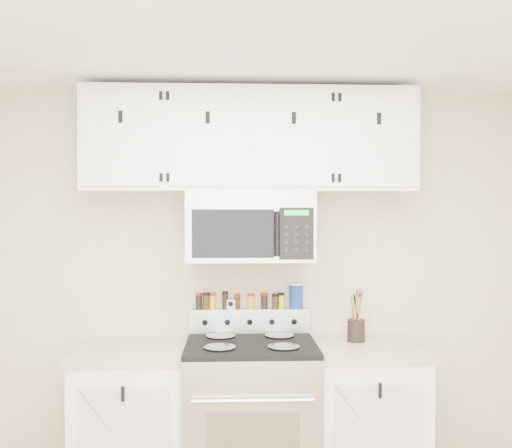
{
  "coord_description": "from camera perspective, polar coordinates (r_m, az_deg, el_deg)",
  "views": [
    {
      "loc": [
        -0.11,
        -1.9,
        1.7
      ],
      "look_at": [
        0.03,
        1.45,
        1.64
      ],
      "focal_mm": 40.0,
      "sensor_mm": 36.0,
      "label": 1
    }
  ],
  "objects": [
    {
      "name": "spice_jar_0",
      "position": [
        3.66,
        -5.75,
        -7.66
      ],
      "size": [
        0.04,
        0.04,
        0.1
      ],
      "color": "black",
      "rests_on": "range"
    },
    {
      "name": "salt_canister",
      "position": [
        3.67,
        4.03,
        -7.17
      ],
      "size": [
        0.09,
        0.09,
        0.16
      ],
      "color": "navy",
      "rests_on": "range"
    },
    {
      "name": "utensil_crock",
      "position": [
        3.61,
        9.98,
        -10.27
      ],
      "size": [
        0.11,
        0.11,
        0.31
      ],
      "color": "black",
      "rests_on": "base_cabinet_right"
    },
    {
      "name": "spice_jar_8",
      "position": [
        3.66,
        2.07,
        -7.74
      ],
      "size": [
        0.04,
        0.04,
        0.09
      ],
      "color": "black",
      "rests_on": "range"
    },
    {
      "name": "spice_jar_6",
      "position": [
        3.66,
        0.84,
        -7.67
      ],
      "size": [
        0.04,
        0.04,
        0.1
      ],
      "color": "black",
      "rests_on": "range"
    },
    {
      "name": "range",
      "position": [
        3.55,
        -0.52,
        -19.05
      ],
      "size": [
        0.76,
        0.65,
        1.1
      ],
      "color": "#B7B7BA",
      "rests_on": "floor"
    },
    {
      "name": "upper_cabinets",
      "position": [
        3.51,
        -0.6,
        8.32
      ],
      "size": [
        2.0,
        0.35,
        0.62
      ],
      "color": "white",
      "rests_on": "back_wall"
    },
    {
      "name": "spice_jar_2",
      "position": [
        3.66,
        -4.38,
        -7.68
      ],
      "size": [
        0.04,
        0.04,
        0.1
      ],
      "color": "gold",
      "rests_on": "range"
    },
    {
      "name": "spice_jar_7",
      "position": [
        3.66,
        1.96,
        -7.71
      ],
      "size": [
        0.04,
        0.04,
        0.09
      ],
      "color": "#41280F",
      "rests_on": "range"
    },
    {
      "name": "spice_jar_3",
      "position": [
        3.65,
        -3.09,
        -7.6
      ],
      "size": [
        0.04,
        0.04,
        0.11
      ],
      "color": "black",
      "rests_on": "range"
    },
    {
      "name": "microwave",
      "position": [
        3.46,
        -0.58,
        -0.21
      ],
      "size": [
        0.76,
        0.44,
        0.42
      ],
      "color": "#9E9EA3",
      "rests_on": "back_wall"
    },
    {
      "name": "base_cabinet_left",
      "position": [
        3.62,
        -12.16,
        -19.07
      ],
      "size": [
        0.64,
        0.62,
        0.92
      ],
      "color": "white",
      "rests_on": "floor"
    },
    {
      "name": "back_wall",
      "position": [
        3.68,
        -0.68,
        -6.07
      ],
      "size": [
        3.5,
        0.01,
        2.5
      ],
      "primitive_type": "cube",
      "color": "beige",
      "rests_on": "floor"
    },
    {
      "name": "spice_jar_5",
      "position": [
        3.66,
        -0.52,
        -7.71
      ],
      "size": [
        0.04,
        0.04,
        0.1
      ],
      "color": "gold",
      "rests_on": "range"
    },
    {
      "name": "spice_jar_9",
      "position": [
        3.67,
        2.54,
        -7.65
      ],
      "size": [
        0.04,
        0.04,
        0.1
      ],
      "color": "yellow",
      "rests_on": "range"
    },
    {
      "name": "spice_jar_4",
      "position": [
        3.65,
        -1.89,
        -7.72
      ],
      "size": [
        0.04,
        0.04,
        0.1
      ],
      "color": "#3E1D0E",
      "rests_on": "range"
    },
    {
      "name": "base_cabinet_right",
      "position": [
        3.66,
        10.95,
        -18.83
      ],
      "size": [
        0.64,
        0.62,
        0.92
      ],
      "color": "white",
      "rests_on": "floor"
    },
    {
      "name": "kitchen_timer",
      "position": [
        3.66,
        -2.54,
        -8.0
      ],
      "size": [
        0.06,
        0.05,
        0.06
      ],
      "primitive_type": "cube",
      "rotation": [
        0.0,
        0.0,
        0.07
      ],
      "color": "white",
      "rests_on": "range"
    },
    {
      "name": "spice_jar_1",
      "position": [
        3.66,
        -4.97,
        -7.65
      ],
      "size": [
        0.04,
        0.04,
        0.1
      ],
      "color": "#3C270E",
      "rests_on": "range"
    }
  ]
}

